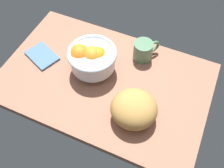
{
  "coord_description": "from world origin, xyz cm",
  "views": [
    {
      "loc": [
        -26.86,
        52.84,
        83.13
      ],
      "look_at": [
        -5.2,
        4.03,
        5.0
      ],
      "focal_mm": 41.35,
      "sensor_mm": 36.0,
      "label": 1
    }
  ],
  "objects_px": {
    "fruit_bowl": "(91,58)",
    "bread_loaf": "(134,109)",
    "mug": "(144,50)",
    "napkin_folded": "(42,56)"
  },
  "relations": [
    {
      "from": "bread_loaf",
      "to": "napkin_folded",
      "type": "relative_size",
      "value": 1.24
    },
    {
      "from": "bread_loaf",
      "to": "napkin_folded",
      "type": "height_order",
      "value": "bread_loaf"
    },
    {
      "from": "bread_loaf",
      "to": "mug",
      "type": "height_order",
      "value": "bread_loaf"
    },
    {
      "from": "fruit_bowl",
      "to": "bread_loaf",
      "type": "distance_m",
      "value": 0.27
    },
    {
      "from": "napkin_folded",
      "to": "mug",
      "type": "relative_size",
      "value": 1.25
    },
    {
      "from": "bread_loaf",
      "to": "mug",
      "type": "distance_m",
      "value": 0.28
    },
    {
      "from": "fruit_bowl",
      "to": "mug",
      "type": "xyz_separation_m",
      "value": [
        -0.16,
        -0.14,
        -0.03
      ]
    },
    {
      "from": "fruit_bowl",
      "to": "bread_loaf",
      "type": "xyz_separation_m",
      "value": [
        -0.23,
        0.13,
        -0.02
      ]
    },
    {
      "from": "fruit_bowl",
      "to": "bread_loaf",
      "type": "relative_size",
      "value": 1.17
    },
    {
      "from": "bread_loaf",
      "to": "mug",
      "type": "bearing_deg",
      "value": -77.01
    }
  ]
}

